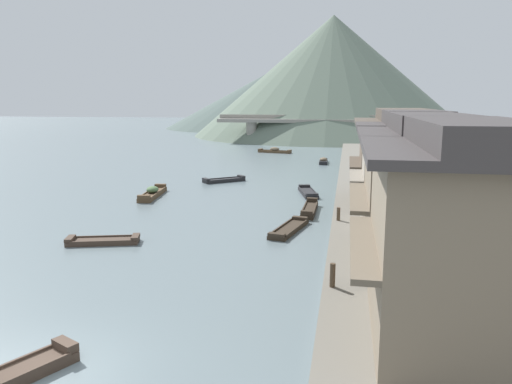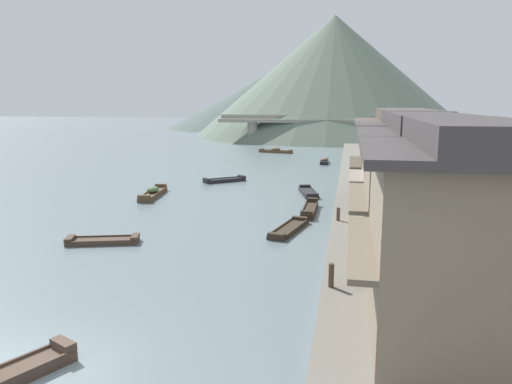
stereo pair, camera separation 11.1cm
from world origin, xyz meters
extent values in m
plane|color=slate|center=(0.00, 0.00, 0.00)|extent=(400.00, 400.00, 0.00)
cube|color=#6B665B|center=(15.93, 30.00, 0.29)|extent=(18.00, 110.00, 0.59)
cube|color=#423328|center=(-0.03, 0.75, 0.40)|extent=(0.90, 0.70, 0.25)
cube|color=#232326|center=(4.72, 27.20, 0.11)|extent=(1.97, 4.29, 0.23)
cube|color=#232326|center=(4.27, 29.08, 0.33)|extent=(0.98, 0.56, 0.21)
cube|color=#232326|center=(5.17, 25.32, 0.33)|extent=(0.98, 0.56, 0.21)
cube|color=#232326|center=(4.26, 27.09, 0.27)|extent=(0.94, 3.59, 0.08)
cube|color=#232326|center=(5.18, 27.31, 0.27)|extent=(0.94, 3.59, 0.08)
cube|color=#33281E|center=(4.57, 15.84, 0.10)|extent=(1.89, 4.50, 0.20)
cube|color=#33281E|center=(4.99, 17.84, 0.29)|extent=(0.96, 0.54, 0.18)
cube|color=#33281E|center=(4.15, 13.85, 0.29)|extent=(0.96, 0.54, 0.18)
cube|color=#33281E|center=(4.12, 15.94, 0.24)|extent=(0.88, 3.82, 0.08)
cube|color=#33281E|center=(5.03, 15.75, 0.24)|extent=(0.88, 3.82, 0.08)
cube|color=brown|center=(-2.47, 58.02, 0.13)|extent=(4.86, 2.20, 0.26)
cube|color=brown|center=(-4.62, 58.56, 0.38)|extent=(0.58, 1.03, 0.23)
cube|color=brown|center=(-0.31, 57.48, 0.38)|extent=(0.58, 1.03, 0.23)
cube|color=brown|center=(-2.59, 57.54, 0.30)|extent=(4.14, 1.11, 0.08)
cube|color=brown|center=(-2.35, 58.50, 0.30)|extent=(4.14, 1.11, 0.08)
ellipsoid|color=brown|center=(-2.47, 58.02, 0.53)|extent=(1.55, 1.27, 0.53)
cube|color=#232326|center=(-3.26, 31.92, 0.12)|extent=(3.65, 3.31, 0.24)
cube|color=#232326|center=(-1.90, 33.06, 0.34)|extent=(0.91, 0.99, 0.21)
cube|color=#232326|center=(-4.62, 30.78, 0.34)|extent=(0.91, 0.99, 0.21)
cube|color=#232326|center=(-3.59, 32.31, 0.28)|extent=(2.61, 2.21, 0.08)
cube|color=#232326|center=(-2.93, 31.53, 0.28)|extent=(2.61, 2.21, 0.08)
cube|color=#33281E|center=(5.34, 20.79, 0.15)|extent=(0.85, 4.49, 0.30)
cube|color=#33281E|center=(5.35, 22.88, 0.43)|extent=(0.74, 0.37, 0.27)
cube|color=#33281E|center=(5.32, 18.69, 0.43)|extent=(0.74, 0.37, 0.27)
cube|color=#33281E|center=(4.97, 20.79, 0.34)|extent=(0.11, 3.99, 0.08)
cube|color=#33281E|center=(5.71, 20.78, 0.34)|extent=(0.11, 3.99, 0.08)
cube|color=#232326|center=(4.92, 47.28, 0.11)|extent=(1.03, 3.71, 0.22)
cube|color=#232326|center=(4.88, 48.97, 0.32)|extent=(0.85, 0.38, 0.20)
cube|color=#232326|center=(4.97, 45.59, 0.32)|extent=(0.85, 0.38, 0.20)
cube|color=#232326|center=(4.50, 47.27, 0.26)|extent=(0.16, 3.19, 0.08)
cube|color=#232326|center=(5.35, 47.29, 0.26)|extent=(0.16, 3.19, 0.08)
ellipsoid|color=brown|center=(4.92, 47.28, 0.45)|extent=(0.87, 1.19, 0.46)
cube|color=#423328|center=(-4.54, 11.63, 0.10)|extent=(3.75, 2.09, 0.20)
cube|color=#423328|center=(-6.11, 11.17, 0.30)|extent=(0.63, 1.07, 0.18)
cube|color=#423328|center=(-2.97, 12.10, 0.30)|extent=(0.63, 1.07, 0.18)
cube|color=#423328|center=(-4.39, 11.13, 0.24)|extent=(2.97, 0.95, 0.08)
cube|color=#423328|center=(-4.69, 12.13, 0.24)|extent=(2.97, 0.95, 0.08)
cube|color=brown|center=(-6.93, 24.13, 0.15)|extent=(1.64, 5.23, 0.30)
cube|color=brown|center=(-6.62, 21.73, 0.43)|extent=(0.93, 0.47, 0.27)
cube|color=brown|center=(-7.24, 26.54, 0.43)|extent=(0.93, 0.47, 0.27)
cube|color=brown|center=(-6.48, 24.19, 0.34)|extent=(0.67, 4.62, 0.08)
cube|color=brown|center=(-7.38, 24.07, 0.34)|extent=(0.67, 4.62, 0.08)
ellipsoid|color=#4C6B42|center=(-6.93, 24.13, 0.54)|extent=(1.04, 1.35, 0.49)
cube|color=#7F705B|center=(10.97, 2.90, 3.19)|extent=(4.89, 6.30, 5.20)
cube|color=brown|center=(8.18, 2.90, 3.19)|extent=(0.70, 6.30, 0.16)
cube|color=#3D3838|center=(10.97, 2.90, 5.91)|extent=(5.79, 7.20, 0.24)
cube|color=#3D3838|center=(10.97, 2.90, 6.38)|extent=(2.93, 7.20, 0.70)
cube|color=#7F705B|center=(10.84, 10.10, 3.19)|extent=(4.62, 6.43, 5.20)
cube|color=brown|center=(8.18, 10.10, 3.19)|extent=(0.70, 6.43, 0.16)
cube|color=#3D3838|center=(10.84, 10.10, 5.91)|extent=(5.52, 7.33, 0.24)
cube|color=#3D3838|center=(10.84, 10.10, 6.38)|extent=(2.77, 7.33, 0.70)
cube|color=gray|center=(11.08, 16.07, 3.19)|extent=(5.11, 4.55, 5.20)
cube|color=gray|center=(8.18, 16.07, 3.19)|extent=(0.70, 4.55, 0.16)
cube|color=#3D3838|center=(11.08, 16.07, 5.91)|extent=(6.01, 5.45, 0.24)
cube|color=#3D3838|center=(11.08, 16.07, 6.38)|extent=(3.07, 5.45, 0.70)
cube|color=brown|center=(11.11, 22.28, 3.19)|extent=(5.17, 6.21, 5.20)
cube|color=#4D4135|center=(8.18, 22.28, 3.19)|extent=(0.70, 6.21, 0.16)
cube|color=#4C4238|center=(11.11, 22.28, 5.91)|extent=(6.07, 7.11, 0.24)
cube|color=#4C4238|center=(11.11, 22.28, 6.38)|extent=(3.10, 7.11, 0.70)
cylinder|color=#473828|center=(7.28, 6.17, 1.03)|extent=(0.20, 0.20, 0.88)
cylinder|color=#473828|center=(7.28, 16.45, 0.96)|extent=(0.20, 0.20, 0.74)
cube|color=gray|center=(0.00, 73.47, 3.88)|extent=(29.36, 2.40, 0.60)
cylinder|color=gray|center=(-8.81, 73.47, 1.79)|extent=(1.80, 1.80, 3.58)
cylinder|color=gray|center=(8.81, 73.47, 1.79)|extent=(1.80, 1.80, 3.58)
cube|color=gray|center=(0.00, 74.47, 4.53)|extent=(29.36, 0.30, 0.70)
cone|color=#4C5B56|center=(-14.82, 123.26, 7.10)|extent=(53.48, 53.48, 14.19)
cone|color=#5B6B5B|center=(4.02, 96.45, 12.32)|extent=(58.02, 58.02, 24.64)
camera|label=1|loc=(7.66, -11.03, 7.21)|focal=34.70mm
camera|label=2|loc=(7.77, -11.01, 7.21)|focal=34.70mm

